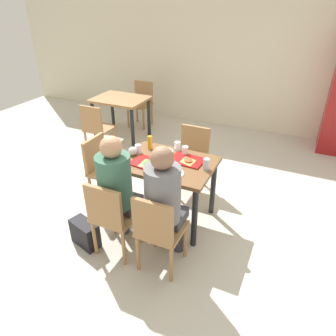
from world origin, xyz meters
The scene contains 26 objects.
ground_plane centered at (0.00, 0.00, -0.01)m, with size 10.00×10.00×0.02m, color beige.
back_wall centered at (0.00, 3.20, 1.40)m, with size 10.00×0.10×2.80m, color beige.
main_table centered at (0.00, 0.00, 0.63)m, with size 0.99×0.73×0.74m.
chair_near_left centered at (-0.25, -0.75, 0.49)m, with size 0.40×0.40×0.84m.
chair_near_right centered at (0.25, -0.75, 0.49)m, with size 0.40×0.40×0.84m.
chair_far_side centered at (0.00, 0.75, 0.49)m, with size 0.40×0.40×0.84m.
chair_left_end centered at (-0.88, 0.00, 0.49)m, with size 0.40×0.40×0.84m.
person_in_red centered at (-0.25, -0.61, 0.74)m, with size 0.32×0.42×1.25m.
person_in_brown_jacket centered at (0.25, -0.61, 0.74)m, with size 0.32×0.42×1.25m.
tray_red_near centered at (-0.17, -0.13, 0.75)m, with size 0.36×0.26×0.02m, color #B21414.
tray_red_far centered at (0.17, 0.11, 0.75)m, with size 0.36×0.26×0.02m, color #B21414.
paper_plate_center centered at (-0.15, 0.20, 0.75)m, with size 0.22×0.22×0.01m, color white.
paper_plate_near_edge centered at (0.15, -0.20, 0.75)m, with size 0.22×0.22×0.01m, color white.
pizza_slice_a centered at (-0.15, -0.15, 0.77)m, with size 0.25×0.25×0.02m.
pizza_slice_b centered at (0.20, 0.08, 0.77)m, with size 0.20×0.21×0.02m.
plastic_cup_a centered at (-0.02, 0.31, 0.79)m, with size 0.07×0.07×0.10m, color white.
plastic_cup_b centered at (0.02, -0.31, 0.79)m, with size 0.07×0.07×0.10m, color white.
plastic_cup_c centered at (-0.39, 0.05, 0.79)m, with size 0.07×0.07×0.10m, color white.
plastic_cup_d centered at (0.10, 0.24, 0.79)m, with size 0.07×0.07×0.10m, color white.
soda_can centered at (0.42, 0.02, 0.80)m, with size 0.07×0.07×0.12m, color #B7BCC6.
condiment_bottle centered at (-0.32, 0.20, 0.82)m, with size 0.06×0.06×0.16m, color orange.
foil_bundle centered at (-0.42, -0.02, 0.79)m, with size 0.10×0.10×0.10m, color silver.
handbag centered at (-0.60, -0.77, 0.14)m, with size 0.32×0.16×0.28m, color black.
background_table centered at (-1.71, 1.75, 0.62)m, with size 0.90×0.70×0.74m.
background_chair_near centered at (-1.71, 1.01, 0.49)m, with size 0.40×0.40×0.84m.
background_chair_far centered at (-1.71, 2.48, 0.49)m, with size 0.40×0.40×0.84m.
Camera 1 is at (1.22, -2.64, 2.32)m, focal length 33.10 mm.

